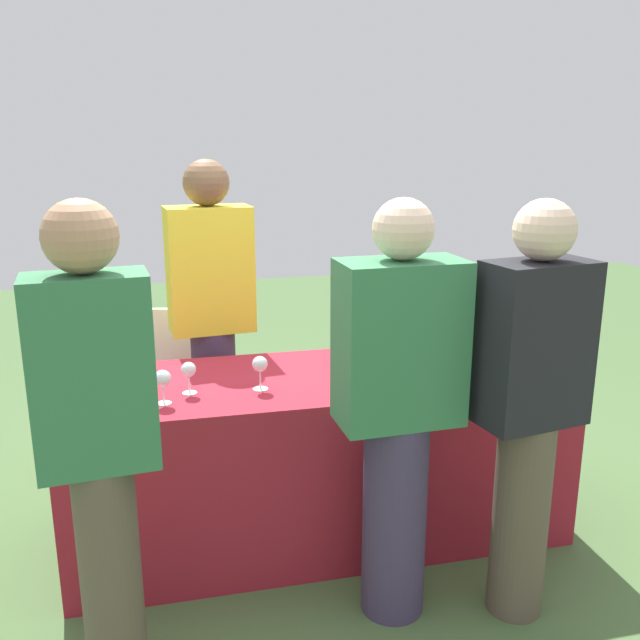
{
  "coord_description": "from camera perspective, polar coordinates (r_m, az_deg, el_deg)",
  "views": [
    {
      "loc": [
        -0.64,
        -2.74,
        1.78
      ],
      "look_at": [
        0.0,
        0.0,
        1.03
      ],
      "focal_mm": 38.13,
      "sensor_mm": 36.0,
      "label": 1
    }
  ],
  "objects": [
    {
      "name": "guest_0",
      "position": [
        2.21,
        -18.1,
        -9.37
      ],
      "size": [
        0.37,
        0.23,
        1.62
      ],
      "rotation": [
        0.0,
        0.0,
        0.11
      ],
      "color": "brown",
      "rests_on": "ground_plane"
    },
    {
      "name": "wine_bottle_3",
      "position": [
        3.21,
        11.07,
        -1.46
      ],
      "size": [
        0.08,
        0.08,
        0.31
      ],
      "color": "black",
      "rests_on": "tasting_table"
    },
    {
      "name": "menu_board",
      "position": [
        3.93,
        -13.6,
        -5.33
      ],
      "size": [
        0.56,
        0.16,
        0.89
      ],
      "primitive_type": "cube",
      "rotation": [
        0.0,
        0.0,
        -0.24
      ],
      "color": "white",
      "rests_on": "ground_plane"
    },
    {
      "name": "server_pouring",
      "position": [
        3.49,
        -9.07,
        0.42
      ],
      "size": [
        0.44,
        0.27,
        1.69
      ],
      "rotation": [
        0.0,
        0.0,
        3.25
      ],
      "color": "#3F3351",
      "rests_on": "ground_plane"
    },
    {
      "name": "ground_plane",
      "position": [
        3.33,
        0.0,
        -17.3
      ],
      "size": [
        12.0,
        12.0,
        0.0
      ],
      "primitive_type": "plane",
      "color": "#476638"
    },
    {
      "name": "wine_bottle_2",
      "position": [
        3.18,
        7.65,
        -1.39
      ],
      "size": [
        0.08,
        0.08,
        0.32
      ],
      "color": "black",
      "rests_on": "tasting_table"
    },
    {
      "name": "wine_bottle_0",
      "position": [
        2.96,
        -16.98,
        -3.24
      ],
      "size": [
        0.07,
        0.07,
        0.32
      ],
      "color": "black",
      "rests_on": "tasting_table"
    },
    {
      "name": "wine_glass_2",
      "position": [
        2.8,
        -5.07,
        -3.83
      ],
      "size": [
        0.06,
        0.06,
        0.14
      ],
      "color": "silver",
      "rests_on": "tasting_table"
    },
    {
      "name": "wine_bottle_1",
      "position": [
        3.13,
        2.48,
        -1.67
      ],
      "size": [
        0.06,
        0.06,
        0.31
      ],
      "color": "black",
      "rests_on": "tasting_table"
    },
    {
      "name": "guest_2",
      "position": [
        2.58,
        17.22,
        -6.56
      ],
      "size": [
        0.41,
        0.27,
        1.59
      ],
      "rotation": [
        0.0,
        0.0,
        0.17
      ],
      "color": "brown",
      "rests_on": "ground_plane"
    },
    {
      "name": "wine_glass_3",
      "position": [
        2.93,
        9.19,
        -3.24
      ],
      "size": [
        0.06,
        0.06,
        0.13
      ],
      "color": "silver",
      "rests_on": "tasting_table"
    },
    {
      "name": "wine_bottle_4",
      "position": [
        3.34,
        12.03,
        -0.66
      ],
      "size": [
        0.08,
        0.08,
        0.33
      ],
      "color": "black",
      "rests_on": "tasting_table"
    },
    {
      "name": "wine_glass_1",
      "position": [
        2.8,
        -10.97,
        -4.24
      ],
      "size": [
        0.06,
        0.06,
        0.13
      ],
      "color": "silver",
      "rests_on": "tasting_table"
    },
    {
      "name": "tasting_table",
      "position": [
        3.14,
        0.0,
        -11.31
      ],
      "size": [
        2.18,
        0.73,
        0.78
      ],
      "primitive_type": "cube",
      "color": "maroon",
      "rests_on": "ground_plane"
    },
    {
      "name": "guest_1",
      "position": [
        2.49,
        6.54,
        -7.1
      ],
      "size": [
        0.45,
        0.26,
        1.59
      ],
      "rotation": [
        0.0,
        0.0,
        0.05
      ],
      "color": "#3F3351",
      "rests_on": "ground_plane"
    },
    {
      "name": "wine_glass_0",
      "position": [
        2.71,
        -13.07,
        -4.93
      ],
      "size": [
        0.07,
        0.07,
        0.14
      ],
      "color": "silver",
      "rests_on": "tasting_table"
    }
  ]
}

